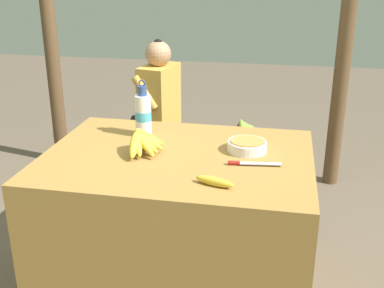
{
  "coord_description": "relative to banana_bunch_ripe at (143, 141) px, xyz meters",
  "views": [
    {
      "loc": [
        0.48,
        -2.1,
        1.63
      ],
      "look_at": [
        0.06,
        0.05,
        0.79
      ],
      "focal_mm": 45.0,
      "sensor_mm": 36.0,
      "label": 1
    }
  ],
  "objects": [
    {
      "name": "market_counter",
      "position": [
        0.17,
        0.0,
        -0.44
      ],
      "size": [
        1.29,
        0.95,
        0.75
      ],
      "color": "olive",
      "rests_on": "ground_plane"
    },
    {
      "name": "loose_banana_front",
      "position": [
        0.39,
        -0.3,
        -0.04
      ],
      "size": [
        0.18,
        0.09,
        0.04
      ],
      "rotation": [
        0.0,
        0.0,
        -0.3
      ],
      "color": "gold",
      "rests_on": "market_counter"
    },
    {
      "name": "banana_bunch_ripe",
      "position": [
        0.0,
        0.0,
        0.0
      ],
      "size": [
        0.16,
        0.28,
        0.13
      ],
      "color": "#4C381E",
      "rests_on": "market_counter"
    },
    {
      "name": "serving_bowl",
      "position": [
        0.49,
        0.11,
        -0.03
      ],
      "size": [
        0.2,
        0.2,
        0.05
      ],
      "color": "white",
      "rests_on": "market_counter"
    },
    {
      "name": "support_post_near",
      "position": [
        -1.2,
        1.48,
        0.51
      ],
      "size": [
        0.11,
        0.11,
        2.65
      ],
      "color": "brown",
      "rests_on": "ground_plane"
    },
    {
      "name": "support_post_far",
      "position": [
        1.06,
        1.48,
        0.51
      ],
      "size": [
        0.11,
        0.11,
        2.65
      ],
      "color": "brown",
      "rests_on": "ground_plane"
    },
    {
      "name": "ground_plane",
      "position": [
        0.17,
        0.0,
        -0.81
      ],
      "size": [
        12.0,
        12.0,
        0.0
      ],
      "primitive_type": "plane",
      "color": "brown"
    },
    {
      "name": "water_bottle",
      "position": [
        -0.07,
        0.24,
        0.06
      ],
      "size": [
        0.09,
        0.09,
        0.3
      ],
      "color": "white",
      "rests_on": "market_counter"
    },
    {
      "name": "seated_vendor",
      "position": [
        -0.29,
        1.23,
        -0.17
      ],
      "size": [
        0.44,
        0.42,
        1.11
      ],
      "rotation": [
        0.0,
        0.0,
        2.94
      ],
      "color": "#232328",
      "rests_on": "ground_plane"
    },
    {
      "name": "wooden_bench",
      "position": [
        -0.07,
        1.25,
        -0.45
      ],
      "size": [
        1.55,
        0.32,
        0.43
      ],
      "color": "#4C3823",
      "rests_on": "ground_plane"
    },
    {
      "name": "banana_bunch_green",
      "position": [
        0.39,
        1.25,
        -0.32
      ],
      "size": [
        0.14,
        0.26,
        0.12
      ],
      "color": "#4C381E",
      "rests_on": "wooden_bench"
    },
    {
      "name": "knife",
      "position": [
        0.51,
        -0.06,
        -0.05
      ],
      "size": [
        0.25,
        0.05,
        0.02
      ],
      "rotation": [
        0.0,
        0.0,
        0.13
      ],
      "color": "#BCBCC1",
      "rests_on": "market_counter"
    }
  ]
}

